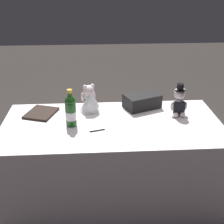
{
  "coord_description": "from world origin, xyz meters",
  "views": [
    {
      "loc": [
        -0.13,
        -2.13,
        1.84
      ],
      "look_at": [
        0.0,
        0.0,
        0.83
      ],
      "focal_mm": 48.37,
      "sensor_mm": 36.0,
      "label": 1
    }
  ],
  "objects_px": {
    "champagne_bottle": "(71,110)",
    "guestbook": "(41,113)",
    "gift_case_black": "(142,101)",
    "signing_pen": "(98,130)",
    "teddy_bear_bride": "(90,100)",
    "teddy_bear_groom": "(179,103)"
  },
  "relations": [
    {
      "from": "teddy_bear_bride",
      "to": "gift_case_black",
      "type": "xyz_separation_m",
      "value": [
        0.46,
        0.05,
        -0.04
      ]
    },
    {
      "from": "champagne_bottle",
      "to": "guestbook",
      "type": "relative_size",
      "value": 1.16
    },
    {
      "from": "guestbook",
      "to": "champagne_bottle",
      "type": "bearing_deg",
      "value": -20.47
    },
    {
      "from": "teddy_bear_bride",
      "to": "guestbook",
      "type": "relative_size",
      "value": 0.93
    },
    {
      "from": "champagne_bottle",
      "to": "guestbook",
      "type": "bearing_deg",
      "value": 140.79
    },
    {
      "from": "champagne_bottle",
      "to": "guestbook",
      "type": "distance_m",
      "value": 0.37
    },
    {
      "from": "signing_pen",
      "to": "guestbook",
      "type": "bearing_deg",
      "value": 145.51
    },
    {
      "from": "champagne_bottle",
      "to": "signing_pen",
      "type": "bearing_deg",
      "value": -27.41
    },
    {
      "from": "champagne_bottle",
      "to": "signing_pen",
      "type": "distance_m",
      "value": 0.26
    },
    {
      "from": "signing_pen",
      "to": "guestbook",
      "type": "relative_size",
      "value": 0.48
    },
    {
      "from": "teddy_bear_groom",
      "to": "gift_case_black",
      "type": "height_order",
      "value": "teddy_bear_groom"
    },
    {
      "from": "teddy_bear_groom",
      "to": "teddy_bear_bride",
      "type": "xyz_separation_m",
      "value": [
        -0.74,
        0.12,
        -0.0
      ]
    },
    {
      "from": "teddy_bear_groom",
      "to": "guestbook",
      "type": "height_order",
      "value": "teddy_bear_groom"
    },
    {
      "from": "champagne_bottle",
      "to": "teddy_bear_bride",
      "type": "bearing_deg",
      "value": 59.86
    },
    {
      "from": "teddy_bear_groom",
      "to": "signing_pen",
      "type": "relative_size",
      "value": 2.18
    },
    {
      "from": "champagne_bottle",
      "to": "guestbook",
      "type": "xyz_separation_m",
      "value": [
        -0.27,
        0.22,
        -0.12
      ]
    },
    {
      "from": "teddy_bear_bride",
      "to": "guestbook",
      "type": "height_order",
      "value": "teddy_bear_bride"
    },
    {
      "from": "guestbook",
      "to": "gift_case_black",
      "type": "bearing_deg",
      "value": 24.18
    },
    {
      "from": "signing_pen",
      "to": "champagne_bottle",
      "type": "bearing_deg",
      "value": 152.59
    },
    {
      "from": "teddy_bear_groom",
      "to": "signing_pen",
      "type": "bearing_deg",
      "value": -160.73
    },
    {
      "from": "gift_case_black",
      "to": "signing_pen",
      "type": "bearing_deg",
      "value": -134.24
    },
    {
      "from": "guestbook",
      "to": "signing_pen",
      "type": "bearing_deg",
      "value": -15.76
    }
  ]
}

